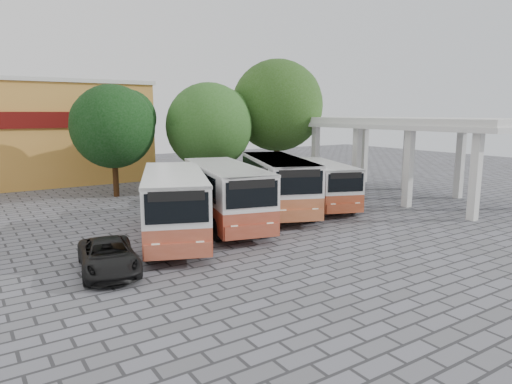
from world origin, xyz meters
TOP-DOWN VIEW (x-y plane):
  - ground at (0.00, 0.00)m, footprint 90.00×90.00m
  - terminal_shelter at (10.50, 4.00)m, footprint 6.80×15.80m
  - shophouse_block at (-11.00, 25.99)m, footprint 20.40×10.40m
  - bus_far_left at (-7.08, 2.84)m, footprint 5.61×9.21m
  - bus_centre_left at (-3.83, 3.86)m, footprint 4.66×9.08m
  - bus_centre_right at (0.27, 4.99)m, footprint 5.74×9.40m
  - bus_far_right at (3.49, 4.83)m, footprint 4.83×8.04m
  - tree_left at (-6.07, 15.19)m, footprint 5.93×5.65m
  - tree_middle at (0.64, 14.05)m, footprint 6.67×6.35m
  - tree_right at (6.61, 13.74)m, footprint 7.58×7.22m
  - parked_car at (-10.89, 0.09)m, footprint 2.62×4.49m

SIDE VIEW (x-z plane):
  - ground at x=0.00m, z-range 0.00..0.00m
  - parked_car at x=-10.89m, z-range 0.00..1.17m
  - bus_far_right at x=3.49m, z-range 0.21..2.92m
  - bus_far_left at x=-7.08m, z-range 0.24..3.35m
  - bus_centre_left at x=-3.83m, z-range 0.24..3.35m
  - bus_centre_right at x=0.27m, z-range 0.25..3.42m
  - shophouse_block at x=-11.00m, z-range 0.01..8.31m
  - terminal_shelter at x=10.50m, z-range 2.21..7.61m
  - tree_middle at x=0.64m, z-range 1.00..8.93m
  - tree_left at x=-6.07m, z-range 1.18..8.81m
  - tree_right at x=6.61m, z-range 1.58..11.48m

